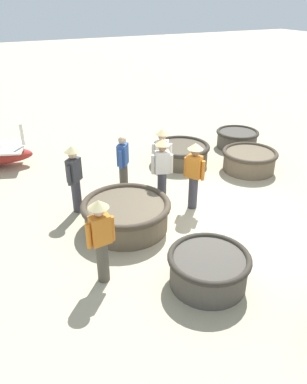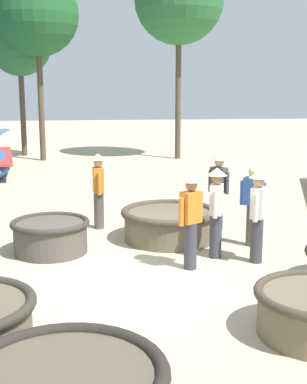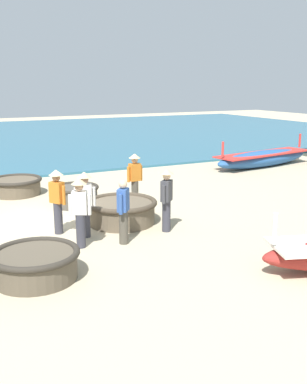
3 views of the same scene
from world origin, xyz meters
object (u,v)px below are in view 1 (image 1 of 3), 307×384
coracle_nearest (237,138)px  fisherman_crouching (194,172)px  coracle_beside_post (181,153)px  fisherman_standing_left (162,155)px  coracle_front_right (249,160)px  fisherman_standing_right (162,167)px  fisherman_with_hat (74,175)px  fisherman_by_coracle (123,164)px  coracle_upturned (208,268)px  fisherman_hauling (101,236)px  coracle_weathered (126,214)px

coracle_nearest → fisherman_crouching: fisherman_crouching is taller
coracle_beside_post → fisherman_standing_left: fisherman_standing_left is taller
coracle_front_right → fisherman_standing_right: bearing=99.8°
coracle_beside_post → fisherman_crouching: 2.83m
coracle_nearest → coracle_beside_post: coracle_beside_post is taller
fisherman_with_hat → fisherman_standing_right: bearing=-104.7°
coracle_front_right → fisherman_standing_right: size_ratio=0.96×
coracle_beside_post → fisherman_standing_left: bearing=133.7°
fisherman_by_coracle → fisherman_standing_left: size_ratio=0.94×
coracle_nearest → fisherman_with_hat: (-1.72, 6.09, 0.65)m
fisherman_standing_right → fisherman_by_coracle: 1.10m
fisherman_by_coracle → fisherman_crouching: bearing=-140.4°
coracle_beside_post → fisherman_crouching: fisherman_crouching is taller
coracle_beside_post → fisherman_with_hat: fisherman_with_hat is taller
coracle_front_right → coracle_beside_post: size_ratio=0.91×
coracle_nearest → coracle_upturned: bearing=138.0°
coracle_beside_post → fisherman_by_coracle: bearing=114.5°
fisherman_standing_right → fisherman_hauling: bearing=132.2°
coracle_upturned → fisherman_by_coracle: (3.90, -0.01, 0.50)m
coracle_upturned → fisherman_crouching: size_ratio=0.89×
coracle_beside_post → fisherman_with_hat: 4.01m
coracle_weathered → fisherman_by_coracle: fisherman_by_coracle is taller
fisherman_with_hat → fisherman_crouching: bearing=-113.3°
fisherman_crouching → fisherman_hauling: (-1.51, 2.84, 0.00)m
coracle_front_right → fisherman_standing_right: 3.31m
fisherman_hauling → fisherman_crouching: bearing=-62.0°
fisherman_hauling → fisherman_with_hat: 2.62m
coracle_upturned → coracle_beside_post: bearing=-25.3°
fisherman_standing_right → fisherman_standing_left: 0.75m
coracle_weathered → fisherman_by_coracle: size_ratio=1.26×
coracle_weathered → fisherman_by_coracle: 1.73m
fisherman_by_coracle → coracle_beside_post: bearing=-65.5°
coracle_beside_post → fisherman_by_coracle: fisherman_by_coracle is taller
coracle_front_right → fisherman_standing_left: (0.11, 2.86, 0.63)m
coracle_front_right → coracle_beside_post: (1.39, 1.52, -0.01)m
fisherman_crouching → fisherman_with_hat: (1.10, 2.55, 0.00)m
coracle_weathered → fisherman_standing_right: 1.54m
coracle_front_right → fisherman_crouching: size_ratio=0.96×
coracle_nearest → fisherman_crouching: size_ratio=0.85×
fisherman_standing_left → fisherman_crouching: bearing=-170.7°
coracle_upturned → fisherman_standing_left: fisherman_standing_left is taller
coracle_nearest → fisherman_standing_left: fisherman_standing_left is taller
coracle_beside_post → fisherman_with_hat: bearing=111.0°
coracle_upturned → coracle_nearest: bearing=-42.0°
fisherman_with_hat → fisherman_by_coracle: bearing=-75.5°
fisherman_standing_right → fisherman_crouching: 0.79m
coracle_nearest → fisherman_hauling: size_ratio=0.85×
coracle_beside_post → fisherman_crouching: (-2.51, 1.14, 0.63)m
coracle_upturned → fisherman_standing_right: size_ratio=0.89×
fisherman_standing_right → coracle_upturned: bearing=167.6°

